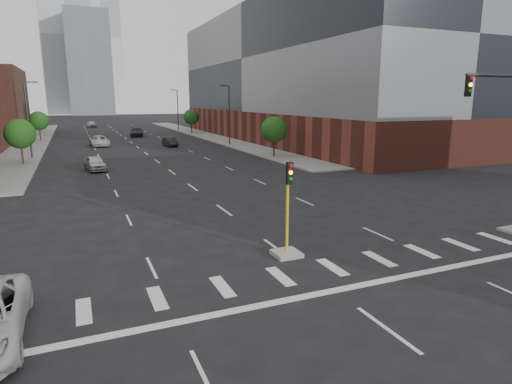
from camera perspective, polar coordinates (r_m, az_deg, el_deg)
ground at (r=13.53m, az=22.84°, el=-20.43°), size 400.00×400.00×0.00m
sidewalk_left_far at (r=82.21m, az=-27.50°, el=6.06°), size 5.00×92.00×0.15m
sidewalk_right_far at (r=85.29m, az=-6.88°, el=7.53°), size 5.00×92.00×0.15m
building_right_main at (r=77.74m, az=6.65°, el=15.14°), size 24.00×70.00×22.00m
tower_left at (r=229.36m, az=-23.91°, el=18.33°), size 22.00×22.00×70.00m
tower_right at (r=270.31m, az=-19.92°, el=18.64°), size 20.00×20.00×80.00m
tower_mid at (r=208.37m, az=-21.36°, el=15.64°), size 18.00×18.00×44.00m
median_traffic_signal at (r=19.70m, az=4.17°, el=-5.85°), size 1.20×1.20×4.40m
streetlight_right_a at (r=66.44m, az=-3.67°, el=10.52°), size 1.60×0.22×9.07m
streetlight_right_b at (r=100.13m, az=-10.45°, el=10.95°), size 1.60×0.22×9.07m
streetlight_left at (r=57.90m, az=-28.08°, el=8.85°), size 1.60×0.22×9.07m
tree_left_near at (r=53.07m, az=-28.97°, el=6.81°), size 3.20×3.20×4.85m
tree_left_far at (r=82.92m, az=-26.99°, el=8.46°), size 3.20×3.20×4.85m
tree_right_near at (r=52.87m, az=2.42°, el=8.31°), size 3.20×3.20×4.85m
tree_right_far at (r=90.60m, az=-8.63°, el=9.86°), size 3.20×3.20×4.85m
car_near_left at (r=46.19m, az=-20.68°, el=3.61°), size 2.31×4.47×1.45m
car_mid_right at (r=66.63m, az=-11.40°, el=6.57°), size 1.78×4.25×1.37m
car_far_left at (r=69.86m, az=-20.19°, el=6.41°), size 2.94×5.82×1.58m
car_deep_right at (r=85.72m, az=-15.64°, el=7.70°), size 3.16×6.04×1.67m
car_distant at (r=117.31m, az=-21.08°, el=8.44°), size 2.54×4.78×1.55m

